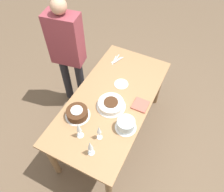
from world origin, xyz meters
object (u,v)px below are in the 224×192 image
Objects in this scene: cake_back_decorated at (126,124)px; wine_glass_far at (90,146)px; cake_front_chocolate at (77,113)px; person_cutting at (67,48)px; wine_glass_extra at (99,130)px; cake_center_white at (111,104)px; wine_glass_near at (79,128)px.

wine_glass_far reaches higher than cake_back_decorated.
wine_glass_far is at bearing 48.44° from cake_front_chocolate.
person_cutting is at bearing -140.93° from cake_front_chocolate.
wine_glass_extra reaches higher than cake_back_decorated.
cake_center_white is 1.20× the size of cake_front_chocolate.
cake_center_white is at bearing -124.44° from cake_back_decorated.
wine_glass_far is 1.32m from person_cutting.
cake_back_decorated is (-0.09, 0.51, 0.01)m from cake_front_chocolate.
wine_glass_far is 0.13× the size of person_cutting.
person_cutting reaches higher than cake_front_chocolate.
person_cutting reaches higher than cake_back_decorated.
cake_front_chocolate is at bearing -44.20° from cake_center_white.
cake_back_decorated is at bearing 127.79° from wine_glass_near.
cake_front_chocolate is at bearing -79.67° from cake_back_decorated.
cake_center_white is 0.37m from cake_front_chocolate.
cake_center_white is 0.92m from person_cutting.
person_cutting reaches higher than wine_glass_near.
wine_glass_extra is (-0.07, 0.18, -0.01)m from wine_glass_near.
cake_back_decorated is 1.05× the size of wine_glass_far.
cake_center_white is 0.41m from wine_glass_extra.
person_cutting reaches higher than cake_center_white.
cake_back_decorated is (0.17, 0.25, 0.02)m from cake_center_white.
wine_glass_far is (0.11, 0.19, -0.00)m from wine_glass_near.
wine_glass_far is (0.57, 0.08, 0.11)m from cake_center_white.
person_cutting is (-0.98, -0.89, 0.06)m from wine_glass_far.
wine_glass_extra is at bearing 10.20° from cake_center_white.
wine_glass_extra is 1.19m from person_cutting.
wine_glass_near is 0.22m from wine_glass_far.
wine_glass_extra is at bearing 110.01° from wine_glass_near.
cake_back_decorated is at bearing 155.80° from wine_glass_far.
wine_glass_far reaches higher than wine_glass_extra.
cake_back_decorated is 0.44m from wine_glass_far.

